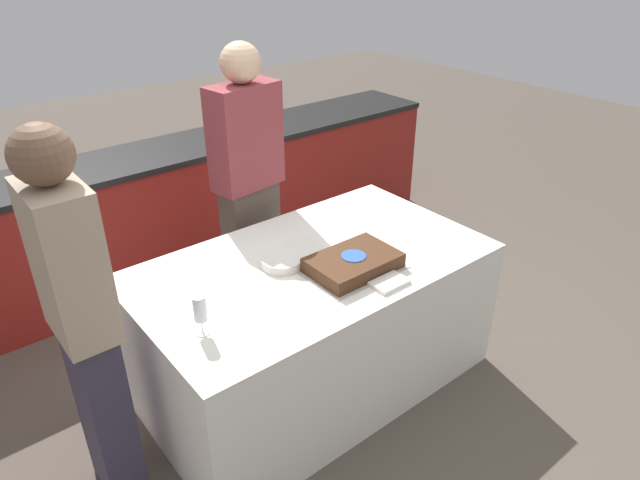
% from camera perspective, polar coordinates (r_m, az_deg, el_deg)
% --- Properties ---
extents(ground_plane, '(14.00, 14.00, 0.00)m').
position_cam_1_polar(ground_plane, '(3.34, -0.71, -13.54)').
color(ground_plane, brown).
extents(back_counter, '(4.40, 0.58, 0.92)m').
position_cam_1_polar(back_counter, '(4.24, -14.21, 2.98)').
color(back_counter, maroon).
rests_on(back_counter, ground_plane).
extents(dining_table, '(1.80, 1.03, 0.77)m').
position_cam_1_polar(dining_table, '(3.09, -0.75, -8.23)').
color(dining_table, white).
rests_on(dining_table, ground_plane).
extents(cake, '(0.47, 0.33, 0.08)m').
position_cam_1_polar(cake, '(2.78, 3.35, -2.31)').
color(cake, '#B7B2AD').
rests_on(cake, dining_table).
extents(plate_stack, '(0.22, 0.22, 0.04)m').
position_cam_1_polar(plate_stack, '(2.83, -3.78, -2.12)').
color(plate_stack, white).
rests_on(plate_stack, dining_table).
extents(wine_glass, '(0.06, 0.06, 0.18)m').
position_cam_1_polar(wine_glass, '(2.37, -11.92, -6.80)').
color(wine_glass, white).
rests_on(wine_glass, dining_table).
extents(side_plate_near_cake, '(0.22, 0.22, 0.00)m').
position_cam_1_polar(side_plate_near_cake, '(2.98, -1.76, -0.78)').
color(side_plate_near_cake, white).
rests_on(side_plate_near_cake, dining_table).
extents(utensil_pile, '(0.18, 0.12, 0.02)m').
position_cam_1_polar(utensil_pile, '(2.70, 6.96, -4.27)').
color(utensil_pile, white).
rests_on(utensil_pile, dining_table).
extents(person_cutting_cake, '(0.43, 0.25, 1.73)m').
position_cam_1_polar(person_cutting_cake, '(3.41, -7.16, 5.35)').
color(person_cutting_cake, '#4C4238').
rests_on(person_cutting_cake, ground_plane).
extents(person_seated_left, '(0.21, 0.34, 1.70)m').
position_cam_1_polar(person_seated_left, '(2.40, -22.53, -7.95)').
color(person_seated_left, '#383347').
rests_on(person_seated_left, ground_plane).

